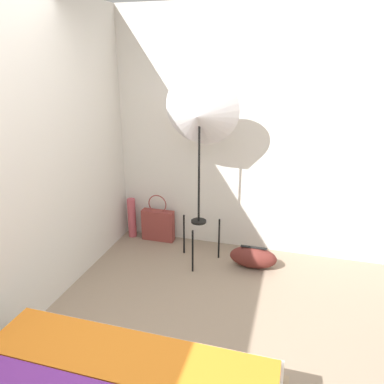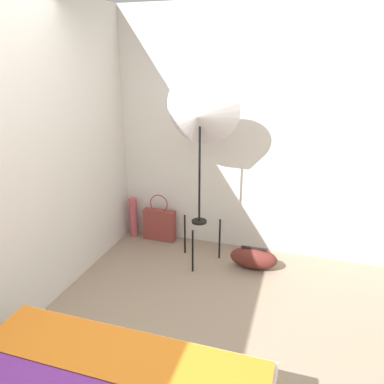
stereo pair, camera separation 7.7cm
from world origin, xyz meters
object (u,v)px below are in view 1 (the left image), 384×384
at_px(duffel_bag, 253,257).
at_px(paper_roll, 132,218).
at_px(photo_umbrella, 199,114).
at_px(tote_bag, 158,225).

bearing_deg(duffel_bag, paper_roll, 168.19).
bearing_deg(paper_roll, photo_umbrella, -20.31).
distance_m(photo_umbrella, paper_roll, 1.65).
relative_size(photo_umbrella, paper_roll, 4.04).
xyz_separation_m(tote_bag, paper_roll, (-0.34, 0.00, 0.05)).
height_order(duffel_bag, paper_roll, paper_roll).
bearing_deg(tote_bag, paper_roll, 179.47).
bearing_deg(photo_umbrella, tote_bag, 150.04).
xyz_separation_m(photo_umbrella, tote_bag, (-0.59, 0.34, -1.37)).
bearing_deg(tote_bag, duffel_bag, -14.94).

